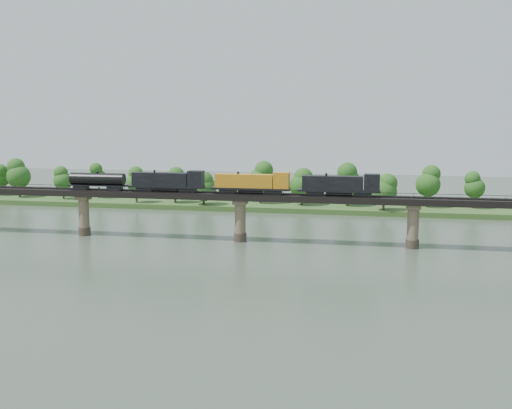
# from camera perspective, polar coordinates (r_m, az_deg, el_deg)

# --- Properties ---
(ground) EXTENTS (400.00, 400.00, 0.00)m
(ground) POSITION_cam_1_polar(r_m,az_deg,el_deg) (125.10, -4.38, -6.00)
(ground) COLOR #364537
(ground) RESTS_ON ground
(far_bank) EXTENTS (300.00, 24.00, 1.60)m
(far_bank) POSITION_cam_1_polar(r_m,az_deg,el_deg) (206.58, 1.89, -0.04)
(far_bank) COLOR #305220
(far_bank) RESTS_ON ground
(bridge) EXTENTS (236.00, 30.00, 11.50)m
(bridge) POSITION_cam_1_polar(r_m,az_deg,el_deg) (152.47, -1.41, -1.28)
(bridge) COLOR #473A2D
(bridge) RESTS_ON ground
(bridge_superstructure) EXTENTS (220.00, 4.90, 0.75)m
(bridge_superstructure) POSITION_cam_1_polar(r_m,az_deg,el_deg) (151.54, -1.42, 1.08)
(bridge_superstructure) COLOR black
(bridge_superstructure) RESTS_ON bridge
(far_treeline) EXTENTS (289.06, 17.54, 13.60)m
(far_treeline) POSITION_cam_1_polar(r_m,az_deg,el_deg) (202.66, -0.60, 2.09)
(far_treeline) COLOR #382619
(far_treeline) RESTS_ON far_bank
(freight_train) EXTENTS (76.02, 2.96, 5.23)m
(freight_train) POSITION_cam_1_polar(r_m,az_deg,el_deg) (152.25, -2.98, 1.95)
(freight_train) COLOR black
(freight_train) RESTS_ON bridge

